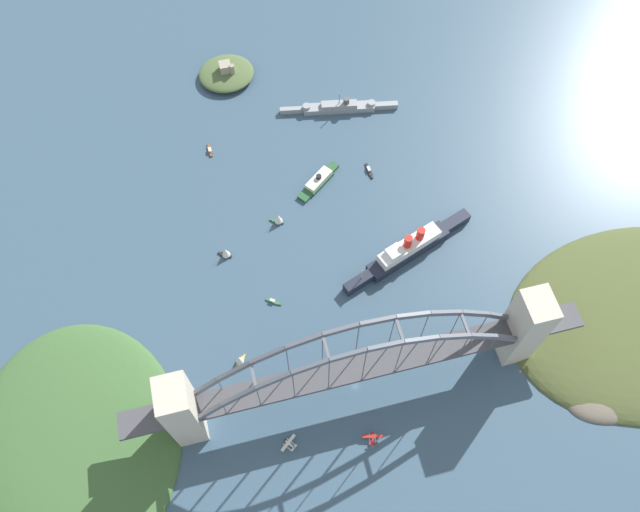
{
  "coord_description": "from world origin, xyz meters",
  "views": [
    {
      "loc": [
        -44.89,
        -97.61,
        352.41
      ],
      "look_at": [
        0.0,
        79.94,
        8.0
      ],
      "focal_mm": 36.49,
      "sensor_mm": 36.0,
      "label": 1
    }
  ],
  "objects": [
    {
      "name": "ground_plane",
      "position": [
        0.0,
        0.0,
        0.0
      ],
      "size": [
        1400.0,
        1400.0,
        0.0
      ],
      "primitive_type": "plane",
      "color": "#385166"
    },
    {
      "name": "harbor_arch_bridge",
      "position": [
        -0.0,
        -0.0,
        32.95
      ],
      "size": [
        245.3,
        18.93,
        77.07
      ],
      "color": "beige",
      "rests_on": "ground"
    },
    {
      "name": "headland_west_shore",
      "position": [
        -154.71,
        4.43,
        0.0
      ],
      "size": [
        113.12,
        137.48,
        17.77
      ],
      "color": "#3D6033",
      "rests_on": "ground"
    },
    {
      "name": "ocean_liner",
      "position": [
        53.89,
        72.35,
        6.27
      ],
      "size": [
        90.12,
        38.19,
        22.07
      ],
      "color": "#1E2333",
      "rests_on": "ground"
    },
    {
      "name": "naval_cruiser",
      "position": [
        42.89,
        192.82,
        2.96
      ],
      "size": [
        81.44,
        18.45,
        16.89
      ],
      "color": "gray",
      "rests_on": "ground"
    },
    {
      "name": "harbor_ferry_steamer",
      "position": [
        13.41,
        136.92,
        2.33
      ],
      "size": [
        32.66,
        27.27,
        7.72
      ],
      "color": "#23512D",
      "rests_on": "ground"
    },
    {
      "name": "fort_island_mid_harbor",
      "position": [
        -28.13,
        242.21,
        3.83
      ],
      "size": [
        39.44,
        36.6,
        13.81
      ],
      "color": "#4C6038",
      "rests_on": "ground"
    },
    {
      "name": "seaplane_taxiing_near_bridge",
      "position": [
        -42.65,
        -22.44,
        1.89
      ],
      "size": [
        9.57,
        8.85,
        4.74
      ],
      "color": "#B7B7B2",
      "rests_on": "ground"
    },
    {
      "name": "seaplane_second_in_formation",
      "position": [
        0.94,
        -30.23,
        1.93
      ],
      "size": [
        10.98,
        7.27,
        4.77
      ],
      "color": "#B7B7B2",
      "rests_on": "ground"
    },
    {
      "name": "small_boat_0",
      "position": [
        -18.45,
        114.05,
        4.54
      ],
      "size": [
        8.82,
        7.04,
        9.6
      ],
      "color": "#2D6B3D",
      "rests_on": "ground"
    },
    {
      "name": "small_boat_1",
      "position": [
        -51.02,
        179.88,
        0.92
      ],
      "size": [
        2.63,
        10.96,
        2.57
      ],
      "color": "brown",
      "rests_on": "ground"
    },
    {
      "name": "small_boat_2",
      "position": [
        -33.34,
        61.0,
        0.82
      ],
      "size": [
        8.9,
        7.0,
        2.33
      ],
      "color": "#2D6B3D",
      "rests_on": "ground"
    },
    {
      "name": "small_boat_3",
      "position": [
        -54.71,
        98.39,
        4.22
      ],
      "size": [
        8.47,
        7.01,
        9.09
      ],
      "color": "black",
      "rests_on": "ground"
    },
    {
      "name": "small_boat_4",
      "position": [
        -59.38,
        29.28,
        4.16
      ],
      "size": [
        7.16,
        7.13,
        9.05
      ],
      "color": "gold",
      "rests_on": "ground"
    },
    {
      "name": "small_boat_5",
      "position": [
        47.99,
        137.84,
        0.82
      ],
      "size": [
        2.76,
        12.64,
        2.31
      ],
      "color": "black",
      "rests_on": "ground"
    }
  ]
}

